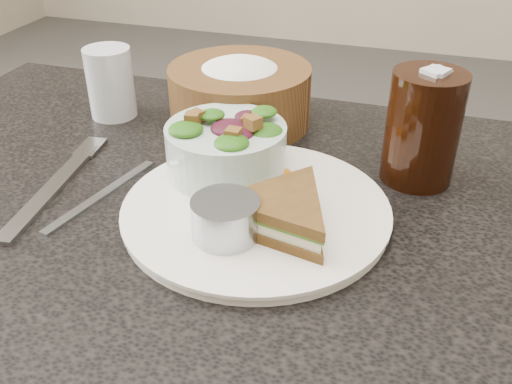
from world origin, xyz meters
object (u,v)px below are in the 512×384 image
object	(u,v)px
sandwich	(282,213)
dressing_ramekin	(226,219)
bread_basket	(240,86)
cola_glass	(423,123)
salad_bowl	(226,141)
dinner_plate	(256,211)
water_glass	(110,83)

from	to	relation	value
sandwich	dressing_ramekin	bearing A→B (deg)	-138.16
sandwich	dressing_ramekin	world-z (taller)	dressing_ramekin
bread_basket	cola_glass	distance (m)	0.27
salad_bowl	dressing_ramekin	size ratio (longest dim) A/B	2.05
dinner_plate	dressing_ramekin	world-z (taller)	dressing_ramekin
bread_basket	cola_glass	size ratio (longest dim) A/B	1.37
dressing_ramekin	sandwich	bearing A→B (deg)	30.47
cola_glass	water_glass	xyz separation A→B (m)	(-0.44, 0.05, -0.02)
bread_basket	water_glass	world-z (taller)	bread_basket
dinner_plate	sandwich	distance (m)	0.05
water_glass	sandwich	bearing A→B (deg)	-34.54
sandwich	bread_basket	size ratio (longest dim) A/B	0.72
salad_bowl	dressing_ramekin	distance (m)	0.13
dinner_plate	cola_glass	world-z (taller)	cola_glass
dressing_ramekin	water_glass	distance (m)	0.36
dinner_plate	sandwich	size ratio (longest dim) A/B	2.00
dressing_ramekin	cola_glass	size ratio (longest dim) A/B	0.47
dinner_plate	bread_basket	size ratio (longest dim) A/B	1.44
sandwich	dressing_ramekin	distance (m)	0.06
dressing_ramekin	water_glass	world-z (taller)	water_glass
salad_bowl	dinner_plate	bearing A→B (deg)	-47.21
dinner_plate	cola_glass	distance (m)	0.22
dressing_ramekin	bread_basket	world-z (taller)	bread_basket
sandwich	salad_bowl	xyz separation A→B (m)	(-0.09, 0.09, 0.02)
sandwich	cola_glass	bearing A→B (deg)	65.69
sandwich	bread_basket	xyz separation A→B (m)	(-0.13, 0.25, 0.02)
salad_bowl	bread_basket	distance (m)	0.16
bread_basket	cola_glass	bearing A→B (deg)	-18.14
sandwich	water_glass	xyz separation A→B (m)	(-0.32, 0.22, 0.02)
cola_glass	bread_basket	bearing A→B (deg)	161.86
salad_bowl	cola_glass	size ratio (longest dim) A/B	0.97
cola_glass	water_glass	bearing A→B (deg)	173.44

